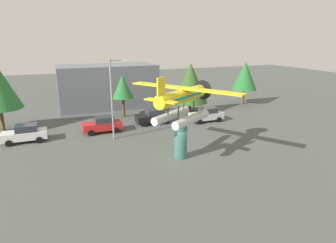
# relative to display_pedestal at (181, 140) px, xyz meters

# --- Properties ---
(ground_plane) EXTENTS (140.00, 140.00, 0.00)m
(ground_plane) POSITION_rel_display_pedestal_xyz_m (0.00, 0.00, -1.65)
(ground_plane) COLOR #4C514C
(display_pedestal) EXTENTS (1.10, 1.10, 3.29)m
(display_pedestal) POSITION_rel_display_pedestal_xyz_m (0.00, 0.00, 0.00)
(display_pedestal) COLOR #386B66
(display_pedestal) RESTS_ON ground
(floatplane_monument) EXTENTS (7.06, 9.28, 4.00)m
(floatplane_monument) POSITION_rel_display_pedestal_xyz_m (0.11, 0.07, 3.32)
(floatplane_monument) COLOR silver
(floatplane_monument) RESTS_ON display_pedestal
(car_near_white) EXTENTS (4.20, 2.02, 1.76)m
(car_near_white) POSITION_rel_display_pedestal_xyz_m (-12.85, 9.34, -0.77)
(car_near_white) COLOR white
(car_near_white) RESTS_ON ground
(car_mid_red) EXTENTS (4.20, 2.02, 1.76)m
(car_mid_red) POSITION_rel_display_pedestal_xyz_m (-5.11, 9.66, -0.77)
(car_mid_red) COLOR red
(car_mid_red) RESTS_ON ground
(car_far_black) EXTENTS (4.20, 2.02, 1.76)m
(car_far_black) POSITION_rel_display_pedestal_xyz_m (1.18, 10.79, -0.77)
(car_far_black) COLOR black
(car_far_black) RESTS_ON ground
(car_distant_silver) EXTENTS (4.20, 2.02, 1.76)m
(car_distant_silver) POSITION_rel_display_pedestal_xyz_m (7.64, 9.28, -0.77)
(car_distant_silver) COLOR silver
(car_distant_silver) RESTS_ON ground
(streetlight_primary) EXTENTS (1.84, 0.28, 8.07)m
(streetlight_primary) POSITION_rel_display_pedestal_xyz_m (-4.25, 6.98, 3.03)
(streetlight_primary) COLOR gray
(streetlight_primary) RESTS_ON ground
(storefront_building) EXTENTS (14.11, 6.71, 6.24)m
(storefront_building) POSITION_rel_display_pedestal_xyz_m (-2.21, 22.00, 1.47)
(storefront_building) COLOR slate
(storefront_building) RESTS_ON ground
(tree_east) EXTENTS (2.74, 2.74, 5.56)m
(tree_east) POSITION_rel_display_pedestal_xyz_m (-1.46, 15.27, 2.35)
(tree_east) COLOR brown
(tree_east) RESTS_ON ground
(tree_center_back) EXTENTS (4.80, 4.80, 6.86)m
(tree_center_back) POSITION_rel_display_pedestal_xyz_m (7.53, 13.85, 2.54)
(tree_center_back) COLOR brown
(tree_center_back) RESTS_ON ground
(tree_far_east) EXTENTS (3.83, 3.83, 6.55)m
(tree_far_east) POSITION_rel_display_pedestal_xyz_m (17.85, 15.99, 2.75)
(tree_far_east) COLOR brown
(tree_far_east) RESTS_ON ground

